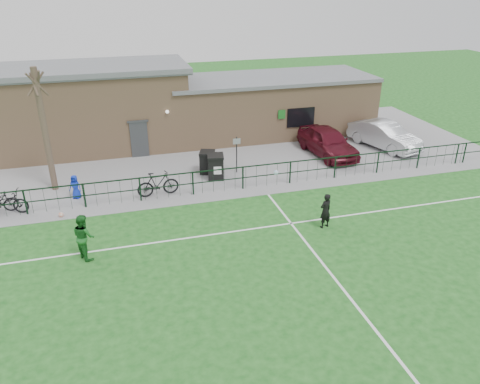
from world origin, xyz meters
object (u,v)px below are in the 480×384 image
object	(u,v)px
bare_tree	(45,131)
car_maroon	(328,141)
wheelie_bin_right	(216,167)
bicycle_c	(5,202)
sign_post	(237,155)
outfield_player	(84,236)
bicycle_d	(158,184)
wheelie_bin_left	(207,163)
ball_ground	(61,215)
car_silver	(384,135)
spectator_child	(75,187)

from	to	relation	value
bare_tree	car_maroon	world-z (taller)	bare_tree
wheelie_bin_right	bicycle_c	world-z (taller)	wheelie_bin_right
sign_post	bare_tree	bearing A→B (deg)	177.68
outfield_player	bicycle_d	bearing A→B (deg)	-62.87
wheelie_bin_left	ball_ground	world-z (taller)	wheelie_bin_left
car_silver	bicycle_c	world-z (taller)	car_silver
wheelie_bin_left	ball_ground	size ratio (longest dim) A/B	4.96
sign_post	bicycle_c	size ratio (longest dim) A/B	0.96
car_silver	spectator_child	bearing A→B (deg)	170.19
car_maroon	bicycle_d	size ratio (longest dim) A/B	2.40
ball_ground	sign_post	bearing A→B (deg)	17.66
wheelie_bin_left	wheelie_bin_right	size ratio (longest dim) A/B	0.93
wheelie_bin_right	car_silver	xyz separation A→B (m)	(11.00, 1.83, 0.19)
bare_tree	wheelie_bin_left	xyz separation A→B (m)	(7.75, 0.02, -2.43)
wheelie_bin_right	bicycle_c	xyz separation A→B (m)	(-9.91, -1.31, -0.05)
ball_ground	outfield_player	bearing A→B (deg)	-72.73
spectator_child	ball_ground	distance (m)	1.97
bicycle_c	wheelie_bin_left	bearing A→B (deg)	-63.67
sign_post	bicycle_c	xyz separation A→B (m)	(-11.17, -1.76, -0.45)
car_silver	outfield_player	world-z (taller)	outfield_player
bare_tree	outfield_player	distance (m)	7.31
car_silver	bicycle_d	size ratio (longest dim) A/B	2.37
bicycle_d	car_maroon	bearing A→B (deg)	-79.28
bicycle_d	spectator_child	bearing A→B (deg)	73.41
car_maroon	outfield_player	xyz separation A→B (m)	(-13.52, -7.59, 0.05)
car_maroon	ball_ground	world-z (taller)	car_maroon
wheelie_bin_left	spectator_child	xyz separation A→B (m)	(-6.68, -1.39, 0.03)
car_silver	bicycle_c	size ratio (longest dim) A/B	2.29
bare_tree	wheelie_bin_left	world-z (taller)	bare_tree
outfield_player	bicycle_c	bearing A→B (deg)	8.83
outfield_player	ball_ground	bearing A→B (deg)	-10.56
wheelie_bin_right	bicycle_d	world-z (taller)	bicycle_d
bare_tree	wheelie_bin_right	bearing A→B (deg)	-5.87
bicycle_d	bicycle_c	bearing A→B (deg)	84.74
bare_tree	spectator_child	bearing A→B (deg)	-52.22
outfield_player	wheelie_bin_left	bearing A→B (deg)	-69.83
car_silver	bare_tree	bearing A→B (deg)	165.67
bare_tree	spectator_child	distance (m)	2.96
spectator_child	bare_tree	bearing A→B (deg)	152.12
sign_post	ball_ground	world-z (taller)	sign_post
bicycle_c	outfield_player	distance (m)	5.85
wheelie_bin_left	car_maroon	bearing A→B (deg)	25.32
car_silver	spectator_child	size ratio (longest dim) A/B	4.07
bare_tree	ball_ground	bearing A→B (deg)	-81.78
wheelie_bin_left	car_silver	size ratio (longest dim) A/B	0.23
wheelie_bin_right	bicycle_c	distance (m)	9.99
bare_tree	wheelie_bin_left	distance (m)	8.12
sign_post	spectator_child	bearing A→B (deg)	-173.06
wheelie_bin_left	sign_post	xyz separation A→B (m)	(1.52, -0.39, 0.45)
sign_post	ball_ground	bearing A→B (deg)	-162.34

